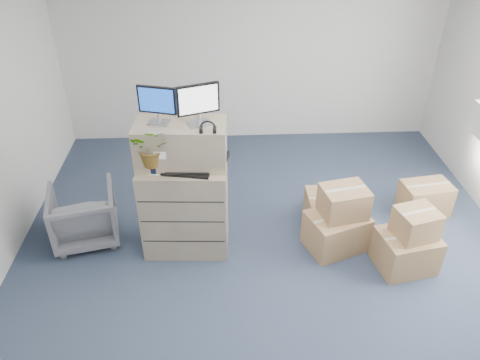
# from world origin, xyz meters

# --- Properties ---
(ground) EXTENTS (7.00, 7.00, 0.00)m
(ground) POSITION_xyz_m (0.00, 0.00, 0.00)
(ground) COLOR #273347
(ground) RESTS_ON ground
(wall_back) EXTENTS (6.00, 0.02, 2.80)m
(wall_back) POSITION_xyz_m (0.00, 3.51, 1.40)
(wall_back) COLOR beige
(wall_back) RESTS_ON ground
(filing_cabinet_lower) EXTENTS (1.01, 0.65, 1.14)m
(filing_cabinet_lower) POSITION_xyz_m (-0.95, 0.69, 0.57)
(filing_cabinet_lower) COLOR gray
(filing_cabinet_lower) RESTS_ON ground
(filing_cabinet_upper) EXTENTS (1.00, 0.54, 0.49)m
(filing_cabinet_upper) POSITION_xyz_m (-0.94, 0.75, 1.38)
(filing_cabinet_upper) COLOR gray
(filing_cabinet_upper) RESTS_ON filing_cabinet_lower
(monitor_left) EXTENTS (0.40, 0.21, 0.41)m
(monitor_left) POSITION_xyz_m (-1.16, 0.78, 1.85)
(monitor_left) COLOR #99999E
(monitor_left) RESTS_ON filing_cabinet_upper
(monitor_right) EXTENTS (0.44, 0.24, 0.45)m
(monitor_right) POSITION_xyz_m (-0.73, 0.72, 1.88)
(monitor_right) COLOR #99999E
(monitor_right) RESTS_ON filing_cabinet_upper
(headphones) EXTENTS (0.17, 0.03, 0.17)m
(headphones) POSITION_xyz_m (-0.64, 0.55, 1.67)
(headphones) COLOR black
(headphones) RESTS_ON filing_cabinet_upper
(keyboard) EXTENTS (0.55, 0.31, 0.03)m
(keyboard) POSITION_xyz_m (-0.89, 0.56, 1.15)
(keyboard) COLOR black
(keyboard) RESTS_ON filing_cabinet_lower
(mouse) EXTENTS (0.10, 0.06, 0.03)m
(mouse) POSITION_xyz_m (-0.60, 0.54, 1.15)
(mouse) COLOR silver
(mouse) RESTS_ON filing_cabinet_lower
(water_bottle) EXTENTS (0.09, 0.09, 0.31)m
(water_bottle) POSITION_xyz_m (-0.84, 0.70, 1.29)
(water_bottle) COLOR #919499
(water_bottle) RESTS_ON filing_cabinet_lower
(phone_dock) EXTENTS (0.07, 0.06, 0.15)m
(phone_dock) POSITION_xyz_m (-0.97, 0.71, 1.19)
(phone_dock) COLOR silver
(phone_dock) RESTS_ON filing_cabinet_lower
(external_drive) EXTENTS (0.27, 0.23, 0.07)m
(external_drive) POSITION_xyz_m (-0.55, 0.83, 1.17)
(external_drive) COLOR black
(external_drive) RESTS_ON filing_cabinet_lower
(tissue_box) EXTENTS (0.28, 0.18, 0.10)m
(tissue_box) POSITION_xyz_m (-0.65, 0.78, 1.26)
(tissue_box) COLOR #408CD9
(tissue_box) RESTS_ON external_drive
(potted_plant) EXTENTS (0.42, 0.46, 0.44)m
(potted_plant) POSITION_xyz_m (-1.23, 0.60, 1.39)
(potted_plant) COLOR #A9C59F
(potted_plant) RESTS_ON filing_cabinet_lower
(office_chair) EXTENTS (0.89, 0.85, 0.77)m
(office_chair) POSITION_xyz_m (-2.20, 0.89, 0.39)
(office_chair) COLOR slate
(office_chair) RESTS_ON ground
(cardboard_boxes) EXTENTS (2.06, 1.55, 0.82)m
(cardboard_boxes) POSITION_xyz_m (1.27, 0.67, 0.30)
(cardboard_boxes) COLOR brown
(cardboard_boxes) RESTS_ON ground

